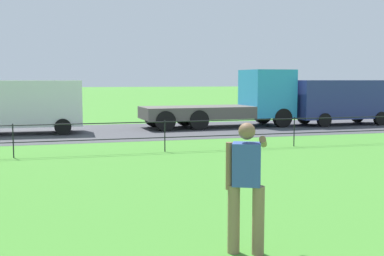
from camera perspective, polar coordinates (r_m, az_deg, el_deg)
street_strip at (r=21.58m, az=-12.79°, el=-0.54°), size 80.00×7.24×0.01m
park_fence at (r=15.20m, az=-11.52°, el=-0.53°), size 31.70×0.04×1.00m
person_thrower at (r=6.47m, az=6.32°, el=-6.40°), size 0.74×0.67×1.73m
panel_van_left at (r=21.80m, az=-19.20°, el=2.69°), size 5.07×2.24×2.24m
flatbed_truck_center at (r=23.96m, az=5.50°, el=3.09°), size 7.38×2.66×2.75m
panel_van_far_left at (r=25.89m, az=16.88°, el=3.18°), size 5.04×2.19×2.24m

